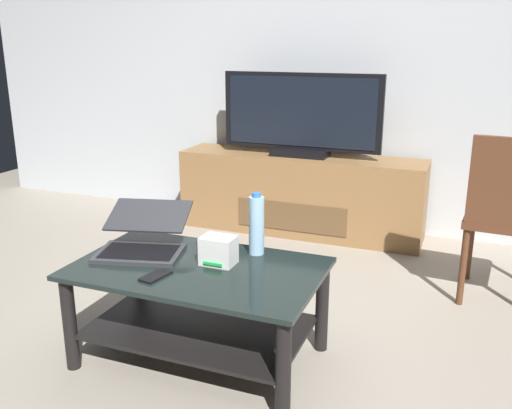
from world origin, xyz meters
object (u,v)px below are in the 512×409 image
object	(u,v)px
laptop	(143,238)
water_bottle_near	(256,225)
media_cabinet	(300,194)
dining_chair	(509,212)
tv_remote	(202,246)
router_box	(218,250)
coffee_table	(199,296)
television	(301,117)
cell_phone	(156,276)

from	to	relation	value
laptop	water_bottle_near	size ratio (longest dim) A/B	1.73
media_cabinet	dining_chair	world-z (taller)	dining_chair
dining_chair	tv_remote	bearing A→B (deg)	-146.40
laptop	tv_remote	distance (m)	0.28
water_bottle_near	router_box	bearing A→B (deg)	-121.63
water_bottle_near	tv_remote	xyz separation A→B (m)	(-0.26, -0.03, -0.13)
laptop	dining_chair	bearing A→B (deg)	32.52
coffee_table	tv_remote	xyz separation A→B (m)	(-0.08, 0.20, 0.15)
coffee_table	router_box	world-z (taller)	router_box
television	dining_chair	xyz separation A→B (m)	(1.38, -0.73, -0.34)
dining_chair	television	bearing A→B (deg)	152.15
media_cabinet	tv_remote	world-z (taller)	media_cabinet
cell_phone	tv_remote	size ratio (longest dim) A/B	0.88
coffee_table	laptop	distance (m)	0.39
television	cell_phone	xyz separation A→B (m)	(-0.00, -2.00, -0.41)
media_cabinet	cell_phone	size ratio (longest dim) A/B	12.91
television	dining_chair	distance (m)	1.60
television	water_bottle_near	bearing A→B (deg)	-79.82
laptop	water_bottle_near	bearing A→B (deg)	16.87
dining_chair	tv_remote	distance (m)	1.63
television	laptop	distance (m)	1.80
tv_remote	television	bearing A→B (deg)	61.37
television	dining_chair	bearing A→B (deg)	-27.85
laptop	cell_phone	size ratio (longest dim) A/B	3.59
dining_chair	laptop	world-z (taller)	dining_chair
coffee_table	television	world-z (taller)	television
media_cabinet	cell_phone	distance (m)	2.03
coffee_table	cell_phone	world-z (taller)	cell_phone
router_box	television	bearing A→B (deg)	95.72
dining_chair	router_box	distance (m)	1.59
water_bottle_near	tv_remote	distance (m)	0.29
media_cabinet	cell_phone	world-z (taller)	media_cabinet
television	router_box	world-z (taller)	television
laptop	water_bottle_near	distance (m)	0.53
media_cabinet	water_bottle_near	size ratio (longest dim) A/B	6.23
media_cabinet	water_bottle_near	distance (m)	1.67
media_cabinet	tv_remote	size ratio (longest dim) A/B	11.30
router_box	water_bottle_near	world-z (taller)	water_bottle_near
coffee_table	tv_remote	bearing A→B (deg)	112.19
television	dining_chair	world-z (taller)	television
media_cabinet	laptop	distance (m)	1.80
laptop	cell_phone	xyz separation A→B (m)	(0.21, -0.25, -0.06)
router_box	water_bottle_near	bearing A→B (deg)	58.37
media_cabinet	laptop	bearing A→B (deg)	-97.07
coffee_table	laptop	size ratio (longest dim) A/B	2.14
laptop	media_cabinet	bearing A→B (deg)	82.93
television	water_bottle_near	size ratio (longest dim) A/B	4.01
television	tv_remote	xyz separation A→B (m)	(0.02, -1.63, -0.41)
tv_remote	dining_chair	bearing A→B (deg)	4.12
dining_chair	cell_phone	size ratio (longest dim) A/B	6.71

